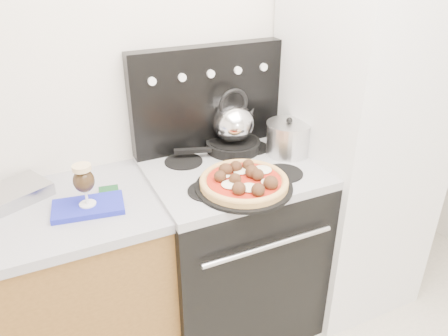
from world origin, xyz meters
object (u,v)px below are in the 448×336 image
beer_glass (85,185)px  pizza (244,180)px  pizza_pan (244,187)px  oven_mitt (88,207)px  tea_kettle (233,120)px  stove_body (231,251)px  stock_pot (288,139)px  skillet (233,145)px  fridge (357,137)px

beer_glass → pizza: beer_glass is taller
pizza_pan → oven_mitt: bearing=167.0°
tea_kettle → oven_mitt: bearing=-164.8°
oven_mitt → stove_body: bearing=3.9°
stove_body → stock_pot: (0.31, 0.02, 0.55)m
oven_mitt → pizza_pan: 0.63m
stove_body → skillet: (0.09, 0.17, 0.50)m
oven_mitt → skillet: 0.78m
stove_body → tea_kettle: tea_kettle is taller
stove_body → oven_mitt: 0.81m
oven_mitt → beer_glass: 0.10m
fridge → oven_mitt: fridge is taller
beer_glass → tea_kettle: tea_kettle is taller
pizza → tea_kettle: 0.40m
fridge → beer_glass: fridge is taller
beer_glass → stock_pot: 0.97m
pizza_pan → tea_kettle: size_ratio=1.85×
beer_glass → fridge: bearing=0.8°
beer_glass → skillet: beer_glass is taller
beer_glass → tea_kettle: (0.74, 0.21, 0.07)m
stove_body → oven_mitt: oven_mitt is taller
pizza_pan → pizza: size_ratio=1.11×
skillet → stove_body: bearing=-117.9°
beer_glass → pizza_pan: beer_glass is taller
fridge → oven_mitt: 1.36m
fridge → skillet: size_ratio=7.09×
tea_kettle → beer_glass: bearing=-164.8°
beer_glass → stock_pot: size_ratio=0.86×
skillet → oven_mitt: bearing=-163.9°
pizza → stock_pot: 0.41m
pizza_pan → beer_glass: bearing=167.0°
beer_glass → pizza: 0.64m
oven_mitt → pizza: pizza is taller
fridge → pizza: fridge is taller
stove_body → pizza_pan: size_ratio=2.14×
stock_pot → pizza_pan: bearing=-149.1°
stove_body → skillet: size_ratio=3.28×
stock_pot → oven_mitt: bearing=-176.2°
stove_body → pizza_pan: pizza_pan is taller
fridge → stock_pot: size_ratio=9.23×
fridge → tea_kettle: 0.65m
beer_glass → pizza_pan: size_ratio=0.43×
oven_mitt → beer_glass: beer_glass is taller
stove_body → tea_kettle: bearing=62.1°
pizza → tea_kettle: size_ratio=1.67×
stock_pot → pizza: bearing=-149.1°
stove_body → tea_kettle: 0.67m
pizza_pan → stock_pot: (0.35, 0.21, 0.07)m
beer_glass → pizza_pan: 0.64m
stove_body → skillet: 0.54m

